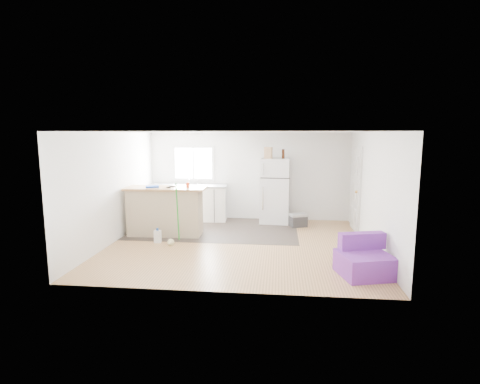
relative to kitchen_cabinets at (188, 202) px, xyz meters
name	(u,v)px	position (x,y,z in m)	size (l,w,h in m)	color
room	(239,189)	(1.66, -2.16, 0.70)	(5.51, 5.01, 2.41)	olive
vinyl_zone	(216,229)	(0.93, -0.91, -0.50)	(4.05, 2.50, 0.00)	#372F29
window	(194,163)	(0.11, 0.33, 1.05)	(1.18, 0.06, 0.98)	white
interior_door	(356,189)	(4.38, -0.61, 0.52)	(0.11, 0.92, 2.10)	white
ceiling_fixture	(195,134)	(0.46, -0.96, 1.86)	(0.30, 0.30, 0.07)	white
kitchen_cabinets	(188,202)	(0.00, 0.00, 0.00)	(2.22, 0.80, 1.27)	white
peninsula	(165,211)	(-0.15, -1.57, 0.08)	(1.86, 0.75, 1.13)	tan
refrigerator	(275,191)	(2.39, -0.04, 0.36)	(0.80, 0.76, 1.72)	white
cooler	(298,220)	(3.01, -0.46, -0.33)	(0.51, 0.44, 0.33)	#2D2D2F
purple_seat	(364,261)	(3.95, -3.70, -0.25)	(0.98, 0.96, 0.67)	purple
cleaner_jug	(158,236)	(-0.13, -2.23, -0.36)	(0.15, 0.11, 0.33)	white
mop	(173,234)	(0.25, -2.37, -0.27)	(0.25, 0.38, 1.37)	green
red_cup	(188,185)	(0.39, -1.53, 0.70)	(0.08, 0.08, 0.12)	red
blue_tray	(152,187)	(-0.42, -1.63, 0.66)	(0.30, 0.22, 0.04)	blue
tool_a	(172,186)	(0.01, -1.51, 0.65)	(0.14, 0.05, 0.03)	black
tool_b	(169,187)	(-0.02, -1.67, 0.65)	(0.10, 0.04, 0.03)	black
cardboard_box	(268,153)	(2.21, -0.10, 1.37)	(0.20, 0.10, 0.30)	tan
bottle_left	(283,154)	(2.59, -0.10, 1.35)	(0.07, 0.07, 0.25)	#37180A
bottle_right	(283,154)	(2.60, -0.06, 1.35)	(0.07, 0.07, 0.25)	#37180A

